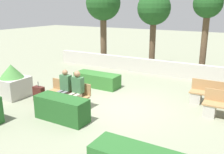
{
  "coord_description": "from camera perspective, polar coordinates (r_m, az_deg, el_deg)",
  "views": [
    {
      "loc": [
        3.94,
        -7.15,
        3.39
      ],
      "look_at": [
        -0.46,
        0.5,
        0.9
      ],
      "focal_mm": 40.0,
      "sensor_mm": 36.0,
      "label": 1
    }
  ],
  "objects": [
    {
      "name": "ground_plane",
      "position": [
        8.84,
        0.98,
        -6.79
      ],
      "size": [
        60.0,
        60.0,
        0.0
      ],
      "primitive_type": "plane",
      "color": "gray"
    },
    {
      "name": "perimeter_wall",
      "position": [
        13.03,
        11.47,
        2.05
      ],
      "size": [
        12.92,
        0.3,
        0.75
      ],
      "color": "#B7B2A8",
      "rests_on": "ground_plane"
    },
    {
      "name": "bench_front",
      "position": [
        8.96,
        -10.05,
        -4.51
      ],
      "size": [
        1.69,
        0.48,
        0.86
      ],
      "color": "#A37A4C",
      "rests_on": "ground_plane"
    },
    {
      "name": "bench_left_side",
      "position": [
        9.49,
        23.74,
        -4.37
      ],
      "size": [
        2.15,
        0.48,
        0.86
      ],
      "rotation": [
        0.0,
        0.0,
        -0.11
      ],
      "color": "#A37A4C",
      "rests_on": "ground_plane"
    },
    {
      "name": "person_seated_man",
      "position": [
        8.76,
        -11.0,
        -2.27
      ],
      "size": [
        0.38,
        0.63,
        1.32
      ],
      "color": "slate",
      "rests_on": "ground_plane"
    },
    {
      "name": "person_seated_woman",
      "position": [
        8.44,
        -8.29,
        -2.72
      ],
      "size": [
        0.38,
        0.63,
        1.34
      ],
      "color": "#B2A893",
      "rests_on": "ground_plane"
    },
    {
      "name": "hedge_block_near_right",
      "position": [
        10.98,
        -3.42,
        -0.66
      ],
      "size": [
        2.02,
        0.76,
        0.59
      ],
      "color": "#33702D",
      "rests_on": "ground_plane"
    },
    {
      "name": "hedge_block_mid_right",
      "position": [
        7.88,
        -11.38,
        -7.12
      ],
      "size": [
        1.72,
        0.64,
        0.74
      ],
      "color": "#235623",
      "rests_on": "ground_plane"
    },
    {
      "name": "planter_corner_left",
      "position": [
        10.36,
        -21.8,
        -1.02
      ],
      "size": [
        1.06,
        1.06,
        1.29
      ],
      "color": "#B7B2A8",
      "rests_on": "ground_plane"
    },
    {
      "name": "suitcase",
      "position": [
        9.65,
        -16.35,
        -3.72
      ],
      "size": [
        0.43,
        0.21,
        0.76
      ],
      "color": "#471E19",
      "rests_on": "ground_plane"
    },
    {
      "name": "tree_leftmost",
      "position": [
        15.09,
        -2.02,
        16.19
      ],
      "size": [
        2.02,
        2.02,
        4.62
      ],
      "color": "brown",
      "rests_on": "ground_plane"
    },
    {
      "name": "tree_center_left",
      "position": [
        14.14,
        9.55,
        14.87
      ],
      "size": [
        1.81,
        1.81,
        4.22
      ],
      "color": "brown",
      "rests_on": "ground_plane"
    },
    {
      "name": "tree_center_right",
      "position": [
        13.22,
        21.01,
        14.6
      ],
      "size": [
        1.4,
        1.4,
        4.25
      ],
      "color": "brown",
      "rests_on": "ground_plane"
    }
  ]
}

